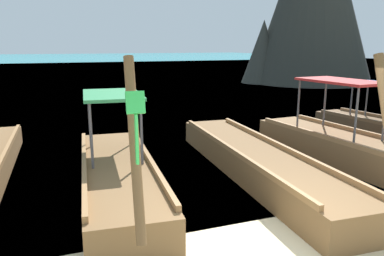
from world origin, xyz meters
name	(u,v)px	position (x,y,z in m)	size (l,w,h in m)	color
sea_water	(65,62)	(0.00, 61.21, 0.00)	(120.00, 120.00, 0.00)	teal
longtail_boat_green_ribbon	(118,176)	(-1.53, 3.12, 0.36)	(1.70, 5.70, 2.66)	brown
longtail_boat_turquoise_ribbon	(257,162)	(1.45, 3.10, 0.30)	(1.62, 7.26, 2.68)	brown
longtail_boat_violet_ribbon	(361,152)	(3.96, 2.72, 0.37)	(1.74, 6.65, 2.75)	brown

